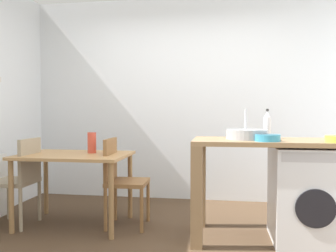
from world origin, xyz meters
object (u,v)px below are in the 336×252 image
object	(u,v)px
chair_person_seat	(20,176)
chair_opposite	(120,177)
dining_table	(75,163)
vase	(92,143)
bottle_tall_green	(267,125)
washing_machine	(306,194)
mixing_bowl	(268,137)

from	to	relation	value
chair_person_seat	chair_opposite	bearing A→B (deg)	-82.69
dining_table	vase	bearing A→B (deg)	33.69
dining_table	bottle_tall_green	bearing A→B (deg)	0.93
washing_machine	dining_table	bearing A→B (deg)	176.83
chair_opposite	dining_table	bearing A→B (deg)	-86.46
washing_machine	bottle_tall_green	world-z (taller)	bottle_tall_green
vase	bottle_tall_green	bearing A→B (deg)	-2.22
washing_machine	mixing_bowl	world-z (taller)	mixing_bowl
chair_person_seat	vase	bearing A→B (deg)	-74.87
bottle_tall_green	mixing_bowl	xyz separation A→B (m)	(-0.04, -0.35, -0.09)
washing_machine	bottle_tall_green	xyz separation A→B (m)	(-0.33, 0.16, 0.62)
dining_table	bottle_tall_green	world-z (taller)	bottle_tall_green
chair_opposite	vase	bearing A→B (deg)	-101.34
dining_table	chair_person_seat	xyz separation A→B (m)	(-0.55, -0.10, -0.14)
dining_table	chair_person_seat	world-z (taller)	chair_person_seat
dining_table	mixing_bowl	size ratio (longest dim) A/B	5.18
chair_person_seat	vase	distance (m)	0.80
chair_opposite	mixing_bowl	distance (m)	1.52
dining_table	vase	xyz separation A→B (m)	(0.15, 0.10, 0.21)
dining_table	chair_opposite	bearing A→B (deg)	5.67
chair_opposite	vase	size ratio (longest dim) A/B	4.13
washing_machine	vase	bearing A→B (deg)	173.90
chair_person_seat	vase	xyz separation A→B (m)	(0.70, 0.20, 0.34)
chair_opposite	mixing_bowl	bearing A→B (deg)	73.16
mixing_bowl	vase	world-z (taller)	mixing_bowl
mixing_bowl	dining_table	bearing A→B (deg)	170.29
chair_person_seat	chair_opposite	xyz separation A→B (m)	(1.02, 0.15, 0.00)
washing_machine	mixing_bowl	xyz separation A→B (m)	(-0.37, -0.20, 0.52)
dining_table	bottle_tall_green	size ratio (longest dim) A/B	3.92
dining_table	vase	distance (m)	0.27
chair_opposite	washing_machine	bearing A→B (deg)	82.34
mixing_bowl	vase	bearing A→B (deg)	166.31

